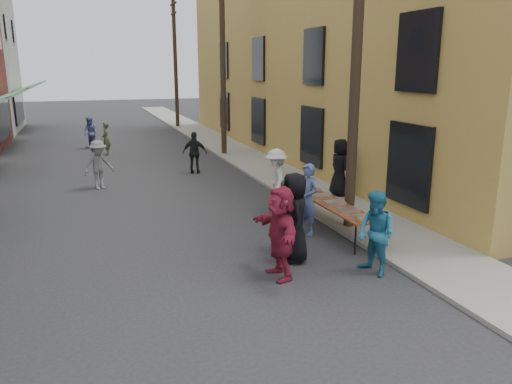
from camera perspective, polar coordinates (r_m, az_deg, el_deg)
ground at (r=9.22m, az=-4.06°, el=-12.57°), size 120.00×120.00×0.00m
sidewalk at (r=24.39m, az=-2.07°, el=4.45°), size 2.20×60.00×0.10m
building_ochre at (r=25.65m, az=12.18°, el=15.73°), size 10.00×28.00×10.00m
utility_pole_near at (r=12.71m, az=11.44°, el=15.48°), size 0.26×0.26×9.00m
utility_pole_mid at (r=23.85m, az=-3.83°, el=14.95°), size 0.26×0.26×9.00m
utility_pole_far at (r=35.55m, az=-9.20°, el=14.52°), size 0.26×0.26×9.00m
serving_table at (r=13.09m, az=8.31°, el=-1.20°), size 0.70×4.00×0.75m
catering_tray_sausage at (r=11.69m, az=12.05°, el=-2.84°), size 0.50×0.33×0.08m
catering_tray_foil_b at (r=12.23m, az=10.48°, el=-2.01°), size 0.50×0.33×0.08m
catering_tray_buns at (r=12.81m, az=8.94°, el=-1.20°), size 0.50×0.33×0.08m
catering_tray_foil_d at (r=13.41m, az=7.54°, el=-0.46°), size 0.50×0.33×0.08m
catering_tray_buns_end at (r=14.02m, az=6.26°, el=0.22°), size 0.50×0.33×0.08m
condiment_jar_a at (r=11.34m, az=11.87°, el=-3.37°), size 0.07×0.07×0.08m
condiment_jar_b at (r=11.42m, az=11.62°, el=-3.23°), size 0.07×0.07×0.08m
condiment_jar_c at (r=11.50m, az=11.36°, el=-3.09°), size 0.07×0.07×0.08m
cup_stack at (r=11.59m, az=13.54°, el=-2.97°), size 0.08×0.08×0.12m
guest_front_a at (r=10.80m, az=4.38°, el=-2.90°), size 0.78×1.06×1.97m
guest_front_b at (r=12.60m, az=5.88°, el=-0.82°), size 0.64×0.77×1.81m
guest_front_c at (r=10.37m, az=13.53°, el=-4.65°), size 0.82×0.96×1.74m
guest_front_d at (r=14.50m, az=2.34°, el=1.31°), size 1.03×1.36×1.86m
guest_front_e at (r=11.36m, az=3.45°, el=-2.69°), size 0.71×1.08×1.71m
guest_queue_back at (r=9.94m, az=2.78°, el=-4.62°), size 0.60×1.77×1.89m
server at (r=16.20m, az=9.57°, el=2.79°), size 0.63×0.93×1.83m
passerby_left at (r=18.10m, az=-17.54°, el=2.98°), size 1.26×1.05×1.70m
passerby_mid at (r=20.01m, az=-7.01°, el=4.49°), size 1.05×0.75×1.66m
passerby_right at (r=25.14m, az=-16.76°, el=5.86°), size 0.39×0.58×1.58m
passerby_far at (r=27.35m, az=-18.39°, el=6.43°), size 1.00×1.01×1.64m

